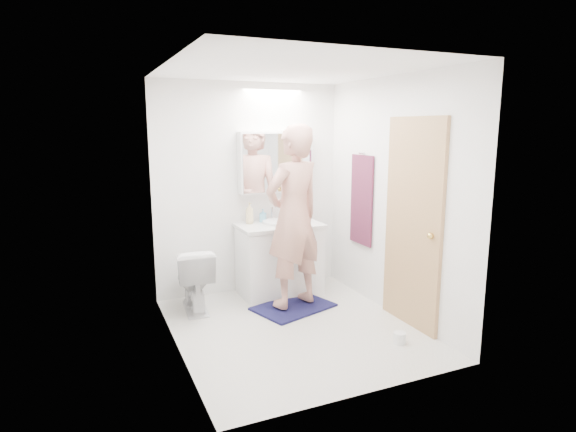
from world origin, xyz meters
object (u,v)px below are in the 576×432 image
person (293,217)px  toilet_paper_roll (400,338)px  toilet (194,278)px  toothbrush_cup (290,216)px  soap_bottle_b (263,215)px  medicine_cabinet (276,162)px  vanity_cabinet (279,260)px  soap_bottle_a (250,213)px

person → toilet_paper_roll: (0.53, -1.14, -0.94)m
toilet → toothbrush_cup: toothbrush_cup is taller
toothbrush_cup → toilet_paper_roll: toothbrush_cup is taller
toilet_paper_roll → soap_bottle_b: bearing=108.3°
toilet → toothbrush_cup: bearing=-162.2°
medicine_cabinet → toothbrush_cup: size_ratio=9.40×
vanity_cabinet → person: person is taller
medicine_cabinet → soap_bottle_b: (-0.17, -0.03, -0.60)m
soap_bottle_b → toilet_paper_roll: (0.60, -1.82, -0.85)m
soap_bottle_a → soap_bottle_b: bearing=9.8°
toilet_paper_roll → medicine_cabinet: bearing=103.1°
medicine_cabinet → toothbrush_cup: bearing=-17.3°
person → toothbrush_cup: bearing=-128.5°
medicine_cabinet → toothbrush_cup: 0.66m
person → toilet_paper_roll: person is taller
person → toothbrush_cup: 0.72m
vanity_cabinet → person: bearing=-95.7°
vanity_cabinet → toilet_paper_roll: vanity_cabinet is taller
soap_bottle_b → medicine_cabinet: bearing=9.9°
soap_bottle_a → medicine_cabinet: bearing=9.8°
medicine_cabinet → soap_bottle_b: bearing=-170.1°
vanity_cabinet → person: (-0.05, -0.50, 0.60)m
vanity_cabinet → toothbrush_cup: size_ratio=9.62×
medicine_cabinet → soap_bottle_b: 0.63m
vanity_cabinet → toilet_paper_roll: size_ratio=8.18×
vanity_cabinet → medicine_cabinet: 1.13m
soap_bottle_a → toilet_paper_roll: (0.78, -1.79, -0.89)m
toilet → soap_bottle_b: size_ratio=4.48×
toilet → soap_bottle_b: bearing=-156.5°
soap_bottle_a → toilet: bearing=-159.7°
person → soap_bottle_b: size_ratio=12.40×
vanity_cabinet → soap_bottle_a: (-0.30, 0.15, 0.55)m
soap_bottle_b → vanity_cabinet: bearing=-54.6°
medicine_cabinet → soap_bottle_a: (-0.35, -0.06, -0.56)m
medicine_cabinet → person: bearing=-97.6°
toilet → soap_bottle_b: 1.09m
medicine_cabinet → soap_bottle_a: medicine_cabinet is taller
toilet → vanity_cabinet: bearing=-168.4°
soap_bottle_b → toilet: bearing=-161.7°
medicine_cabinet → soap_bottle_b: size_ratio=5.78×
toilet_paper_roll → person: bearing=114.8°
person → toilet_paper_roll: 1.57m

